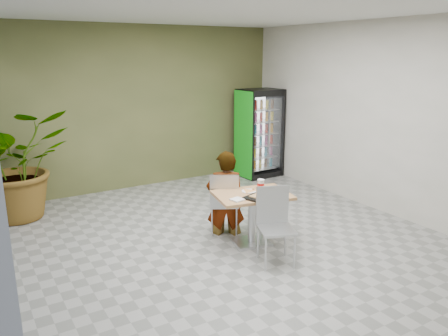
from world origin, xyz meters
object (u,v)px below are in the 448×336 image
(dining_table, at_px, (252,208))
(cafeteria_tray, at_px, (261,197))
(beverage_fridge, at_px, (259,133))
(soda_cup, at_px, (261,186))
(seated_woman, at_px, (226,202))
(chair_near, at_px, (274,219))
(potted_plant, at_px, (17,165))
(chair_far, at_px, (224,199))

(dining_table, relative_size, cafeteria_tray, 2.67)
(dining_table, bearing_deg, beverage_fridge, 52.87)
(soda_cup, bearing_deg, seated_woman, 118.68)
(seated_woman, xyz_separation_m, beverage_fridge, (2.33, 2.39, 0.47))
(dining_table, xyz_separation_m, seated_woman, (-0.12, 0.53, -0.05))
(chair_near, xyz_separation_m, cafeteria_tray, (0.05, 0.37, 0.18))
(chair_near, distance_m, seated_woman, 1.10)
(beverage_fridge, distance_m, potted_plant, 4.88)
(seated_woman, bearing_deg, chair_near, 122.70)
(beverage_fridge, xyz_separation_m, potted_plant, (-4.88, -0.07, -0.06))
(cafeteria_tray, bearing_deg, soda_cup, 54.97)
(chair_far, distance_m, soda_cup, 0.63)
(dining_table, xyz_separation_m, beverage_fridge, (2.21, 2.92, 0.42))
(chair_far, distance_m, seated_woman, 0.09)
(chair_near, bearing_deg, beverage_fridge, 78.01)
(chair_far, xyz_separation_m, cafeteria_tray, (0.17, -0.69, 0.20))
(dining_table, xyz_separation_m, chair_far, (-0.17, 0.49, 0.02))
(dining_table, bearing_deg, cafeteria_tray, -88.85)
(chair_near, distance_m, beverage_fridge, 4.17)
(chair_near, height_order, beverage_fridge, beverage_fridge)
(seated_woman, xyz_separation_m, cafeteria_tray, (0.12, -0.73, 0.27))
(dining_table, distance_m, beverage_fridge, 3.68)
(soda_cup, height_order, cafeteria_tray, soda_cup)
(chair_far, xyz_separation_m, potted_plant, (-2.50, 2.36, 0.34))
(chair_near, distance_m, soda_cup, 0.68)
(chair_far, relative_size, beverage_fridge, 0.50)
(soda_cup, distance_m, beverage_fridge, 3.55)
(cafeteria_tray, xyz_separation_m, potted_plant, (-2.67, 3.05, 0.14))
(dining_table, distance_m, chair_far, 0.52)
(seated_woman, relative_size, cafeteria_tray, 3.66)
(cafeteria_tray, relative_size, potted_plant, 0.24)
(dining_table, height_order, cafeteria_tray, cafeteria_tray)
(chair_far, relative_size, chair_near, 0.97)
(dining_table, bearing_deg, chair_far, 108.74)
(dining_table, bearing_deg, potted_plant, 133.14)
(chair_far, relative_size, potted_plant, 0.53)
(beverage_fridge, bearing_deg, seated_woman, -136.70)
(chair_near, distance_m, potted_plant, 4.32)
(chair_far, distance_m, potted_plant, 3.45)
(dining_table, height_order, beverage_fridge, beverage_fridge)
(soda_cup, bearing_deg, beverage_fridge, 54.72)
(chair_near, xyz_separation_m, soda_cup, (0.21, 0.59, 0.26))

